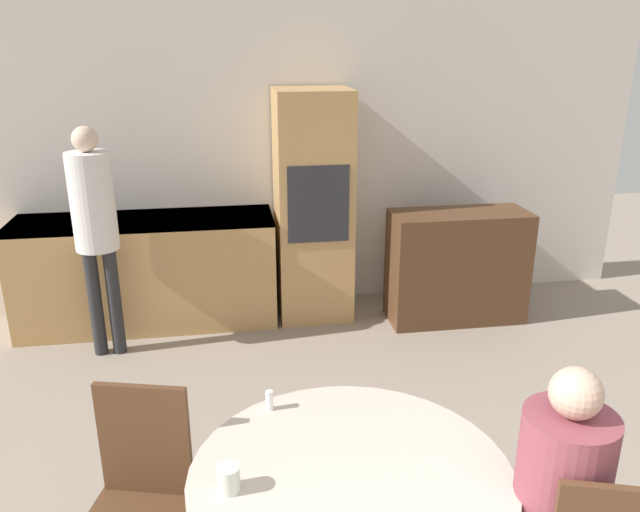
% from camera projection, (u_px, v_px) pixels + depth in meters
% --- Properties ---
extents(wall_back, '(6.09, 0.05, 2.60)m').
position_uv_depth(wall_back, '(288.00, 154.00, 5.22)').
color(wall_back, silver).
rests_on(wall_back, ground_plane).
extents(kitchen_counter, '(2.02, 0.60, 0.89)m').
position_uv_depth(kitchen_counter, '(148.00, 270.00, 5.00)').
color(kitchen_counter, tan).
rests_on(kitchen_counter, ground_plane).
extents(oven_unit, '(0.59, 0.59, 1.86)m').
position_uv_depth(oven_unit, '(313.00, 206.00, 5.05)').
color(oven_unit, tan).
rests_on(oven_unit, ground_plane).
extents(sideboard, '(1.10, 0.45, 0.92)m').
position_uv_depth(sideboard, '(457.00, 266.00, 5.09)').
color(sideboard, '#51331E').
rests_on(sideboard, ground_plane).
extents(chair_far_left, '(0.49, 0.49, 0.94)m').
position_uv_depth(chair_far_left, '(140.00, 489.00, 2.50)').
color(chair_far_left, '#51331E').
rests_on(chair_far_left, ground_plane).
extents(person_seated, '(0.31, 0.38, 1.23)m').
position_uv_depth(person_seated, '(562.00, 506.00, 2.13)').
color(person_seated, '#262628').
rests_on(person_seated, ground_plane).
extents(person_standing, '(0.30, 0.30, 1.67)m').
position_uv_depth(person_standing, '(94.00, 217.00, 4.31)').
color(person_standing, '#262628').
rests_on(person_standing, ground_plane).
extents(cup, '(0.08, 0.08, 0.10)m').
position_uv_depth(cup, '(229.00, 479.00, 2.14)').
color(cup, silver).
rests_on(cup, dining_table).
extents(salt_shaker, '(0.03, 0.03, 0.09)m').
position_uv_depth(salt_shaker, '(269.00, 400.00, 2.61)').
color(salt_shaker, white).
rests_on(salt_shaker, dining_table).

